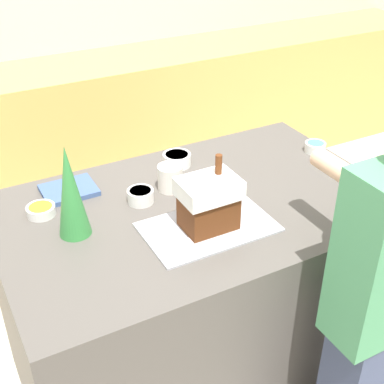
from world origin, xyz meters
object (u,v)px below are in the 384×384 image
object	(u,v)px
decorative_tree	(70,192)
person	(384,311)
candy_bowl_front_corner	(41,210)
cookbook	(69,190)
baking_tray	(208,227)
candy_bowl_far_left	(141,195)
candy_bowl_near_tray_right	(315,147)
mug	(170,178)
candy_bowl_behind_tray	(177,159)
gingerbread_house	(209,202)

from	to	relation	value
decorative_tree	person	bearing A→B (deg)	-41.65
candy_bowl_front_corner	cookbook	xyz separation A→B (m)	(0.14, 0.11, -0.01)
baking_tray	cookbook	distance (m)	0.60
decorative_tree	candy_bowl_far_left	distance (m)	0.33
candy_bowl_near_tray_right	candy_bowl_front_corner	bearing A→B (deg)	176.50
baking_tray	mug	distance (m)	0.31
candy_bowl_behind_tray	candy_bowl_near_tray_right	size ratio (longest dim) A/B	1.30
candy_bowl_far_left	mug	world-z (taller)	mug
decorative_tree	candy_bowl_near_tray_right	size ratio (longest dim) A/B	3.68
gingerbread_house	person	xyz separation A→B (m)	(0.37, -0.51, -0.24)
gingerbread_house	candy_bowl_far_left	xyz separation A→B (m)	(-0.14, 0.27, -0.08)
candy_bowl_near_tray_right	candy_bowl_far_left	bearing A→B (deg)	-178.85
gingerbread_house	candy_bowl_behind_tray	bearing A→B (deg)	76.59
candy_bowl_front_corner	mug	bearing A→B (deg)	-6.79
candy_bowl_front_corner	person	bearing A→B (deg)	-45.21
decorative_tree	mug	world-z (taller)	decorative_tree
gingerbread_house	person	distance (m)	0.68
baking_tray	decorative_tree	world-z (taller)	decorative_tree
candy_bowl_far_left	candy_bowl_front_corner	distance (m)	0.37
baking_tray	candy_bowl_behind_tray	size ratio (longest dim) A/B	3.85
decorative_tree	mug	bearing A→B (deg)	14.61
gingerbread_house	cookbook	xyz separation A→B (m)	(-0.37, 0.47, -0.10)
candy_bowl_far_left	mug	size ratio (longest dim) A/B	0.98
candy_bowl_far_left	cookbook	world-z (taller)	candy_bowl_far_left
candy_bowl_behind_tray	baking_tray	bearing A→B (deg)	-103.45
candy_bowl_near_tray_right	mug	size ratio (longest dim) A/B	0.90
baking_tray	gingerbread_house	size ratio (longest dim) A/B	1.77
decorative_tree	candy_bowl_far_left	xyz separation A→B (m)	(0.28, 0.08, -0.14)
candy_bowl_far_left	candy_bowl_behind_tray	distance (m)	0.32
mug	gingerbread_house	bearing A→B (deg)	-89.91
candy_bowl_near_tray_right	person	distance (m)	0.89
baking_tray	candy_bowl_near_tray_right	bearing A→B (deg)	22.00
candy_bowl_behind_tray	person	bearing A→B (deg)	-75.39
candy_bowl_behind_tray	cookbook	distance (m)	0.48
gingerbread_house	candy_bowl_front_corner	bearing A→B (deg)	144.02
baking_tray	decorative_tree	xyz separation A→B (m)	(-0.43, 0.19, 0.17)
cookbook	person	world-z (taller)	person
gingerbread_house	decorative_tree	distance (m)	0.47
decorative_tree	candy_bowl_behind_tray	size ratio (longest dim) A/B	2.84
candy_bowl_near_tray_right	cookbook	size ratio (longest dim) A/B	0.45
gingerbread_house	candy_bowl_far_left	bearing A→B (deg)	117.63
baking_tray	person	distance (m)	0.65
baking_tray	candy_bowl_far_left	distance (m)	0.31
candy_bowl_far_left	mug	bearing A→B (deg)	12.71
candy_bowl_behind_tray	person	xyz separation A→B (m)	(0.26, -0.99, -0.16)
baking_tray	person	xyz separation A→B (m)	(0.37, -0.51, -0.14)
decorative_tree	mug	distance (m)	0.46
gingerbread_house	candy_bowl_near_tray_right	xyz separation A→B (m)	(0.72, 0.29, -0.09)
candy_bowl_front_corner	candy_bowl_near_tray_right	distance (m)	1.23
mug	person	size ratio (longest dim) A/B	0.07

